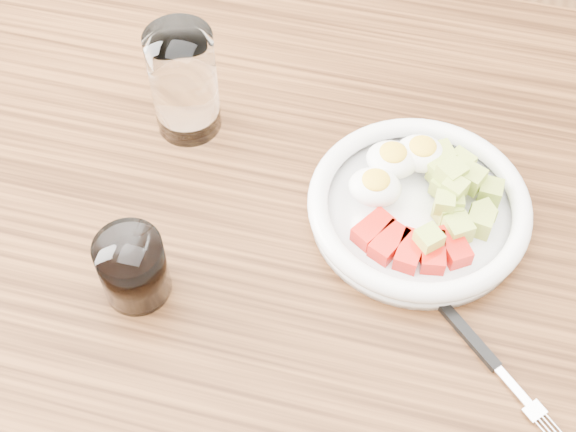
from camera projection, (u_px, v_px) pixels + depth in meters
name	position (u px, v px, depth m)	size (l,w,h in m)	color
dining_table	(294.00, 290.00, 0.93)	(1.50, 0.90, 0.77)	brown
bowl	(419.00, 203.00, 0.85)	(0.24, 0.24, 0.06)	white
fork	(485.00, 354.00, 0.77)	(0.13, 0.12, 0.01)	black
water_glass	(184.00, 83.00, 0.89)	(0.07, 0.07, 0.13)	white
coffee_glass	(133.00, 268.00, 0.78)	(0.07, 0.07, 0.08)	white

